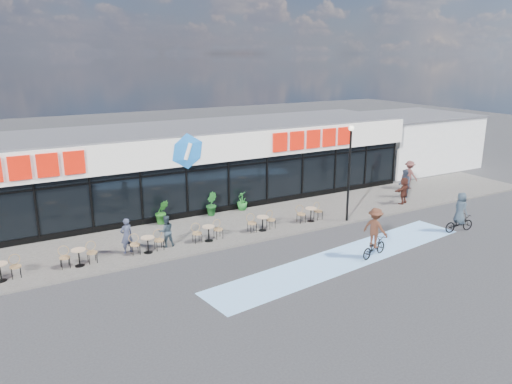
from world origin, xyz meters
The scene contains 22 objects.
ground centered at (0.00, 0.00, 0.00)m, with size 120.00×120.00×0.00m, color #28282B.
sidewalk centered at (0.00, 4.50, 0.05)m, with size 44.00×5.00×0.10m, color #5E5A53.
bike_lane centered at (4.00, -1.50, 0.01)m, with size 14.00×2.20×0.01m, color #80B8F2.
building centered at (0.00, 9.93, 2.34)m, with size 30.60×6.57×4.75m.
neighbour_building centered at (20.50, 11.00, 2.06)m, with size 9.20×7.20×4.11m.
lamp_post centered at (7.19, 2.30, 3.13)m, with size 0.28×0.28×5.09m.
bistro_set_1 centered at (-9.36, 3.22, 0.56)m, with size 1.54×0.62×0.90m.
bistro_set_2 centered at (-6.40, 3.22, 0.56)m, with size 1.54×0.62×0.90m.
bistro_set_3 centered at (-3.44, 3.22, 0.56)m, with size 1.54×0.62×0.90m.
bistro_set_4 centered at (-0.48, 3.22, 0.56)m, with size 1.54×0.62×0.90m.
bistro_set_5 centered at (2.48, 3.22, 0.56)m, with size 1.54×0.62×0.90m.
bistro_set_6 centered at (5.43, 3.22, 0.56)m, with size 1.54×0.62×0.90m.
potted_plant_left centered at (-1.57, 6.63, 0.75)m, with size 0.71×0.57×1.29m, color #1F5F1B.
potted_plant_mid centered at (3.21, 6.72, 0.64)m, with size 0.61×0.61×1.08m, color #1B5F21.
potted_plant_right centered at (1.27, 6.72, 0.73)m, with size 0.69×0.56×1.26m, color #164E1B.
patron_left centered at (-4.24, 3.60, 0.90)m, with size 0.59×0.39×1.61m, color #2E3347.
patron_right centered at (-2.46, 3.46, 0.85)m, with size 0.73×0.57×1.49m, color #27353E.
pedestrian_a centered at (13.21, 4.14, 0.97)m, with size 0.84×0.66×1.74m, color #2C3445.
pedestrian_b centered at (15.01, 5.50, 1.03)m, with size 1.20×0.69×1.85m, color #552F2C.
pedestrian_c centered at (12.11, 3.13, 0.89)m, with size 1.47×0.47×1.59m, color #431F18.
cyclist_a centered at (5.22, -1.97, 1.01)m, with size 1.76×1.30×2.25m.
cyclist_b centered at (11.21, -1.61, 0.78)m, with size 1.74×0.85×2.05m.
Camera 1 is at (-9.41, -17.36, 8.69)m, focal length 35.00 mm.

